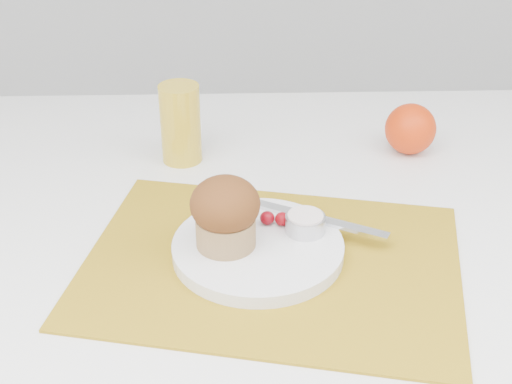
{
  "coord_description": "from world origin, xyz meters",
  "views": [
    {
      "loc": [
        -0.09,
        -0.84,
        1.3
      ],
      "look_at": [
        -0.07,
        -0.01,
        0.8
      ],
      "focal_mm": 50.0,
      "sensor_mm": 36.0,
      "label": 1
    }
  ],
  "objects_px": {
    "orange": "(410,129)",
    "muffin": "(225,212)",
    "table": "(295,383)",
    "juice_glass": "(181,124)",
    "plate": "(258,248)"
  },
  "relations": [
    {
      "from": "table",
      "to": "plate",
      "type": "distance_m",
      "value": 0.42
    },
    {
      "from": "plate",
      "to": "orange",
      "type": "bearing_deg",
      "value": 48.1
    },
    {
      "from": "table",
      "to": "orange",
      "type": "height_order",
      "value": "orange"
    },
    {
      "from": "juice_glass",
      "to": "muffin",
      "type": "bearing_deg",
      "value": -75.14
    },
    {
      "from": "plate",
      "to": "juice_glass",
      "type": "height_order",
      "value": "juice_glass"
    },
    {
      "from": "table",
      "to": "juice_glass",
      "type": "xyz_separation_m",
      "value": [
        -0.18,
        0.13,
        0.44
      ]
    },
    {
      "from": "plate",
      "to": "juice_glass",
      "type": "bearing_deg",
      "value": 112.67
    },
    {
      "from": "juice_glass",
      "to": "orange",
      "type": "bearing_deg",
      "value": 2.51
    },
    {
      "from": "table",
      "to": "orange",
      "type": "distance_m",
      "value": 0.48
    },
    {
      "from": "muffin",
      "to": "orange",
      "type": "bearing_deg",
      "value": 44.05
    },
    {
      "from": "orange",
      "to": "muffin",
      "type": "distance_m",
      "value": 0.42
    },
    {
      "from": "plate",
      "to": "muffin",
      "type": "xyz_separation_m",
      "value": [
        -0.04,
        -0.0,
        0.06
      ]
    },
    {
      "from": "table",
      "to": "muffin",
      "type": "relative_size",
      "value": 12.67
    },
    {
      "from": "muffin",
      "to": "table",
      "type": "bearing_deg",
      "value": 52.29
    },
    {
      "from": "orange",
      "to": "juice_glass",
      "type": "height_order",
      "value": "juice_glass"
    }
  ]
}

